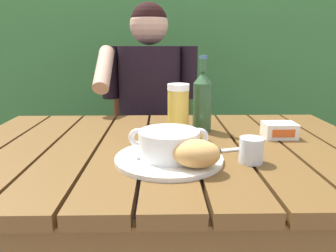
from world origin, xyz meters
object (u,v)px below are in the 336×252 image
(person_eating, at_px, (149,107))
(butter_tub, at_px, (279,130))
(beer_glass, at_px, (178,110))
(chair_near_diner, at_px, (152,142))
(bread_roll, at_px, (196,153))
(beer_bottle, at_px, (202,100))
(table_knife, at_px, (219,151))
(soup_bowl, at_px, (169,143))
(serving_plate, at_px, (169,158))
(water_glass_small, at_px, (251,150))

(person_eating, relative_size, butter_tub, 11.84)
(beer_glass, xyz_separation_m, butter_tub, (0.34, -0.02, -0.06))
(chair_near_diner, relative_size, butter_tub, 9.67)
(beer_glass, bearing_deg, person_eating, 101.81)
(bread_roll, distance_m, beer_bottle, 0.40)
(chair_near_diner, height_order, beer_glass, chair_near_diner)
(beer_bottle, distance_m, table_knife, 0.27)
(beer_bottle, distance_m, butter_tub, 0.28)
(soup_bowl, xyz_separation_m, table_knife, (0.15, 0.07, -0.05))
(butter_tub, bearing_deg, table_knife, -147.25)
(serving_plate, height_order, water_glass_small, water_glass_small)
(person_eating, xyz_separation_m, water_glass_small, (0.30, -0.82, 0.04))
(table_knife, bearing_deg, chair_near_diner, 103.54)
(beer_glass, xyz_separation_m, beer_bottle, (0.09, 0.07, 0.02))
(serving_plate, distance_m, table_knife, 0.16)
(chair_near_diner, xyz_separation_m, beer_glass, (0.12, -0.77, 0.35))
(person_eating, relative_size, beer_glass, 7.04)
(soup_bowl, height_order, table_knife, soup_bowl)
(soup_bowl, height_order, water_glass_small, soup_bowl)
(soup_bowl, height_order, beer_bottle, beer_bottle)
(soup_bowl, bearing_deg, bread_roll, -49.40)
(chair_near_diner, height_order, water_glass_small, chair_near_diner)
(person_eating, xyz_separation_m, bread_roll, (0.15, -0.88, 0.06))
(serving_plate, height_order, table_knife, serving_plate)
(beer_bottle, relative_size, table_knife, 1.75)
(bread_roll, bearing_deg, soup_bowl, 130.60)
(person_eating, bearing_deg, water_glass_small, -70.00)
(serving_plate, xyz_separation_m, soup_bowl, (0.00, 0.00, 0.04))
(bread_roll, bearing_deg, beer_bottle, 80.99)
(person_eating, bearing_deg, butter_tub, -52.37)
(bread_roll, bearing_deg, chair_near_diner, 97.60)
(beer_bottle, bearing_deg, soup_bowl, -112.23)
(soup_bowl, xyz_separation_m, beer_glass, (0.04, 0.23, 0.04))
(butter_tub, bearing_deg, chair_near_diner, 119.70)
(serving_plate, height_order, soup_bowl, soup_bowl)
(person_eating, xyz_separation_m, soup_bowl, (0.08, -0.80, 0.06))
(bread_roll, height_order, butter_tub, bread_roll)
(bread_roll, xyz_separation_m, water_glass_small, (0.15, 0.06, -0.01))
(person_eating, relative_size, water_glass_small, 18.59)
(chair_near_diner, xyz_separation_m, serving_plate, (0.08, -1.01, 0.27))
(chair_near_diner, bearing_deg, water_glass_small, -73.88)
(chair_near_diner, bearing_deg, person_eating, -90.79)
(person_eating, bearing_deg, beer_glass, -78.19)
(bread_roll, bearing_deg, butter_tub, 43.09)
(butter_tub, bearing_deg, bread_roll, -136.91)
(soup_bowl, relative_size, bread_roll, 1.64)
(beer_glass, height_order, water_glass_small, beer_glass)
(soup_bowl, xyz_separation_m, beer_bottle, (0.13, 0.31, 0.06))
(chair_near_diner, distance_m, butter_tub, 0.96)
(chair_near_diner, relative_size, soup_bowl, 4.82)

